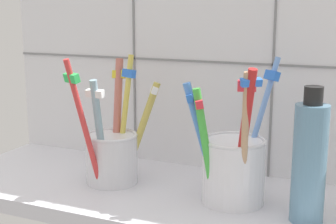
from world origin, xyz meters
TOP-DOWN VIEW (x-y plane):
  - counter_slab at (0.00, 0.00)cm, footprint 64.00×22.00cm
  - tile_wall_back at (0.00, 12.00)cm, footprint 64.00×2.20cm
  - toothbrush_cup_left at (-8.50, -0.32)cm, footprint 9.73×12.38cm
  - toothbrush_cup_right at (8.61, -0.57)cm, footprint 10.40×10.67cm
  - soap_bottle at (17.81, -2.07)cm, footprint 3.76×3.76cm

SIDE VIEW (x-z plane):
  - counter_slab at x=0.00cm, z-range 0.00..2.00cm
  - toothbrush_cup_left at x=-8.50cm, z-range -2.37..15.32cm
  - toothbrush_cup_right at x=8.61cm, z-range -2.09..15.66cm
  - soap_bottle at x=17.81cm, z-range 1.33..16.74cm
  - tile_wall_back at x=0.00cm, z-range 0.00..45.00cm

